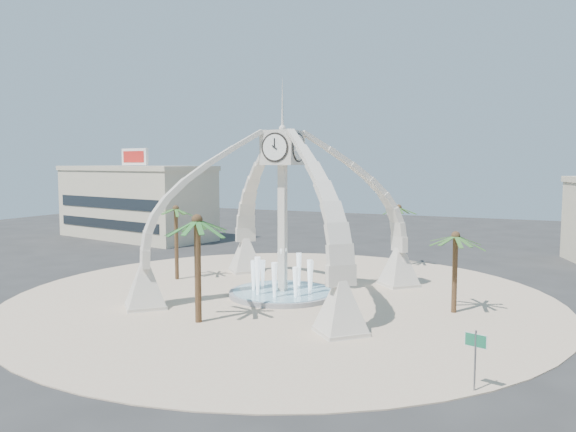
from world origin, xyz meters
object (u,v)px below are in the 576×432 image
at_px(palm_south, 197,221).
at_px(street_sign, 475,348).
at_px(palm_east, 456,237).
at_px(palm_north, 399,208).
at_px(fountain, 283,292).
at_px(palm_west, 176,210).
at_px(clock_tower, 283,210).

height_order(palm_south, street_sign, palm_south).
relative_size(palm_east, palm_north, 0.91).
xyz_separation_m(fountain, street_sign, (15.11, -12.48, 1.66)).
distance_m(palm_east, palm_west, 23.16).
relative_size(clock_tower, palm_west, 2.65).
distance_m(fountain, palm_north, 17.04).
height_order(fountain, palm_north, palm_north).
height_order(palm_west, street_sign, palm_west).
distance_m(palm_east, street_sign, 13.58).
distance_m(fountain, palm_south, 10.66).
bearing_deg(fountain, palm_east, 2.03).
bearing_deg(palm_west, fountain, -8.64).
height_order(clock_tower, palm_north, clock_tower).
bearing_deg(palm_east, clock_tower, -177.97).
bearing_deg(clock_tower, street_sign, -39.56).
xyz_separation_m(palm_west, street_sign, (25.86, -14.11, -4.06)).
distance_m(palm_east, palm_north, 16.69).
relative_size(palm_south, street_sign, 2.66).
bearing_deg(palm_west, street_sign, -28.62).
bearing_deg(palm_east, fountain, -177.97).
bearing_deg(palm_west, palm_north, 41.20).
bearing_deg(clock_tower, palm_north, 72.12).
xyz_separation_m(clock_tower, palm_west, (-10.75, 1.63, -0.48)).
height_order(clock_tower, palm_west, clock_tower).
relative_size(clock_tower, street_sign, 6.57).
relative_size(fountain, palm_south, 1.10).
bearing_deg(palm_east, street_sign, -78.00).
xyz_separation_m(palm_east, palm_west, (-23.11, 1.20, 0.90)).
bearing_deg(palm_south, clock_tower, 78.45).
height_order(palm_west, palm_south, palm_south).
xyz_separation_m(palm_west, palm_south, (9.00, -10.21, 0.35)).
distance_m(fountain, street_sign, 19.66).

